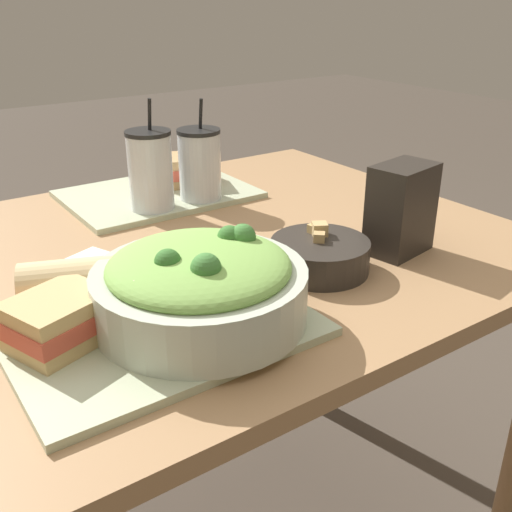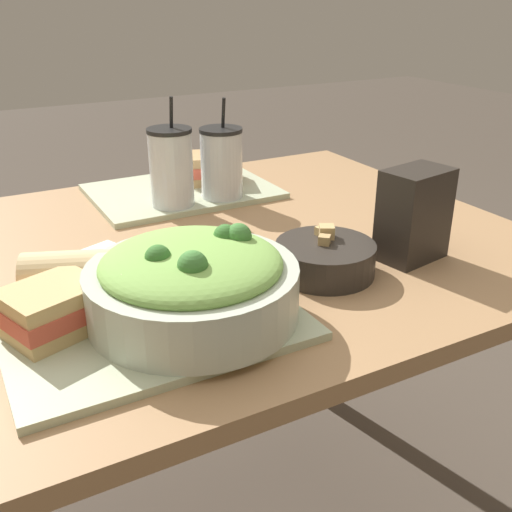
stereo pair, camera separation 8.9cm
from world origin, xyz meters
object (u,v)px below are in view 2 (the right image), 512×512
(baguette_near, at_px, (90,275))
(chip_bag, at_px, (414,215))
(sandwich_near, at_px, (53,309))
(napkin_folded, at_px, (93,259))
(sandwich_far, at_px, (214,168))
(drink_cup_red, at_px, (222,165))
(drink_cup_dark, at_px, (171,170))
(salad_bowl, at_px, (192,281))
(soup_bowl, at_px, (325,257))

(baguette_near, height_order, chip_bag, chip_bag)
(sandwich_near, relative_size, baguette_near, 0.76)
(napkin_folded, bearing_deg, sandwich_far, 37.97)
(drink_cup_red, height_order, napkin_folded, drink_cup_red)
(chip_bag, bearing_deg, baguette_near, 160.15)
(napkin_folded, bearing_deg, drink_cup_red, 27.40)
(drink_cup_dark, height_order, drink_cup_red, drink_cup_dark)
(salad_bowl, height_order, drink_cup_dark, drink_cup_dark)
(sandwich_near, distance_m, sandwich_far, 0.68)
(soup_bowl, bearing_deg, sandwich_near, 179.35)
(drink_cup_red, distance_m, napkin_folded, 0.37)
(salad_bowl, xyz_separation_m, drink_cup_dark, (0.14, 0.44, 0.02))
(sandwich_near, xyz_separation_m, drink_cup_red, (0.43, 0.39, 0.04))
(salad_bowl, distance_m, sandwich_far, 0.62)
(baguette_near, xyz_separation_m, napkin_folded, (0.04, 0.16, -0.05))
(drink_cup_dark, bearing_deg, baguette_near, -127.69)
(napkin_folded, bearing_deg, baguette_near, -104.46)
(soup_bowl, bearing_deg, drink_cup_red, 88.71)
(chip_bag, bearing_deg, drink_cup_dark, 112.56)
(sandwich_far, relative_size, drink_cup_red, 0.68)
(salad_bowl, height_order, soup_bowl, salad_bowl)
(sandwich_near, distance_m, drink_cup_dark, 0.51)
(baguette_near, relative_size, drink_cup_red, 0.92)
(soup_bowl, xyz_separation_m, drink_cup_dark, (-0.10, 0.40, 0.06))
(sandwich_near, bearing_deg, sandwich_far, 27.77)
(salad_bowl, distance_m, drink_cup_dark, 0.47)
(soup_bowl, relative_size, baguette_near, 0.83)
(chip_bag, bearing_deg, salad_bowl, 173.63)
(chip_bag, relative_size, napkin_folded, 0.98)
(baguette_near, height_order, sandwich_far, baguette_near)
(baguette_near, height_order, drink_cup_dark, drink_cup_dark)
(soup_bowl, height_order, drink_cup_red, drink_cup_red)
(sandwich_near, relative_size, drink_cup_red, 0.70)
(drink_cup_dark, bearing_deg, napkin_folded, -141.58)
(sandwich_near, relative_size, napkin_folded, 0.92)
(salad_bowl, relative_size, baguette_near, 1.49)
(soup_bowl, xyz_separation_m, baguette_near, (-0.36, 0.07, 0.02))
(chip_bag, xyz_separation_m, napkin_folded, (-0.48, 0.25, -0.08))
(sandwich_far, bearing_deg, baguette_near, -113.37)
(chip_bag, bearing_deg, napkin_folded, 142.46)
(baguette_near, xyz_separation_m, chip_bag, (0.52, -0.09, 0.03))
(sandwich_far, xyz_separation_m, chip_bag, (0.12, -0.53, 0.03))
(baguette_near, bearing_deg, salad_bowl, -115.34)
(soup_bowl, bearing_deg, baguette_near, 168.56)
(drink_cup_red, bearing_deg, soup_bowl, -91.29)
(soup_bowl, relative_size, sandwich_near, 1.09)
(salad_bowl, xyz_separation_m, sandwich_far, (0.29, 0.55, -0.02))
(chip_bag, bearing_deg, soup_bowl, 163.87)
(sandwich_near, height_order, napkin_folded, sandwich_near)
(sandwich_far, xyz_separation_m, napkin_folded, (-0.35, -0.28, -0.04))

